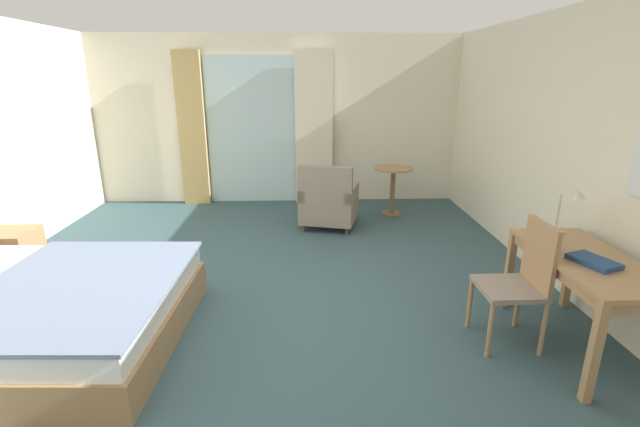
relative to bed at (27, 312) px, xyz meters
The scene contains 14 objects.
ground 1.82m from the bed, 13.77° to the left, with size 6.46×7.98×0.10m, color #334C51.
wall_back 4.63m from the bed, 67.24° to the left, with size 6.06×0.12×2.65m, color beige.
wall_right 4.85m from the bed, ahead, with size 0.12×7.58×2.65m, color beige.
balcony_glass_door 4.39m from the bed, 71.51° to the left, with size 1.49×0.02×2.33m, color silver.
curtain_panel_left 4.11m from the bed, 84.26° to the left, with size 0.41×0.10×2.39m, color tan.
curtain_panel_right 4.70m from the bed, 59.67° to the left, with size 0.59×0.10×2.39m, color beige.
bed is the anchor object (origin of this frame).
nightstand 1.58m from the bed, 125.00° to the left, with size 0.45×0.46×0.48m.
writing_desk 4.28m from the bed, ahead, with size 0.63×1.30×0.75m.
desk_chair 3.83m from the bed, ahead, with size 0.45×0.45×0.99m.
desk_lamp 4.40m from the bed, ahead, with size 0.20×0.24×0.44m.
closed_book 4.25m from the bed, ahead, with size 0.20×0.31×0.04m, color navy.
armchair_by_window 3.67m from the bed, 46.98° to the left, with size 0.88×0.90×0.91m.
round_cafe_table 4.76m from the bed, 42.82° to the left, with size 0.57×0.57×0.72m.
Camera 1 is at (0.43, -3.54, 2.02)m, focal length 24.69 mm.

